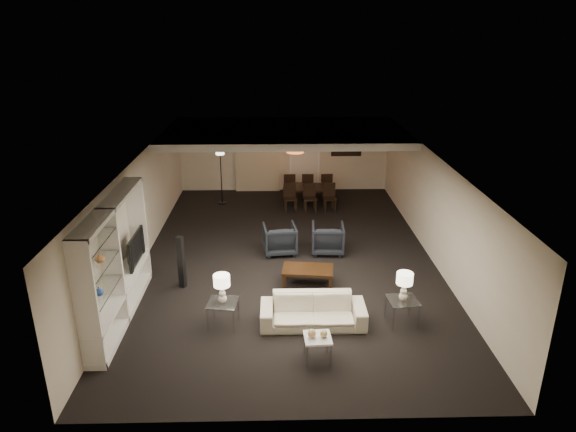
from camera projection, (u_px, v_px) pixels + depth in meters
The scene contains 35 objects.
floor at pixel (288, 258), 12.61m from camera, with size 11.00×11.00×0.00m, color black.
ceiling at pixel (288, 159), 11.72m from camera, with size 7.00×11.00×0.02m, color silver.
wall_back at pixel (284, 154), 17.31m from camera, with size 7.00×0.02×2.50m, color beige.
wall_front at pixel (298, 348), 7.02m from camera, with size 7.00×0.02×2.50m, color beige.
wall_left at pixel (140, 211), 12.08m from camera, with size 0.02×11.00×2.50m, color beige.
wall_right at pixel (434, 209), 12.24m from camera, with size 0.02×11.00×2.50m, color beige.
ceiling_soffit at pixel (285, 132), 15.03m from camera, with size 7.00×4.00×0.20m, color silver.
curtains at pixel (257, 157), 17.23m from camera, with size 1.50×0.12×2.40m, color beige.
door at pixel (305, 160), 17.37m from camera, with size 0.90×0.05×2.10m, color silver.
painting at pixel (346, 146), 17.21m from camera, with size 0.95×0.04×0.65m, color #142D38.
media_unit at pixel (116, 262), 9.68m from camera, with size 0.38×3.40×2.35m, color white, non-canonical shape.
pendant_light at pixel (295, 148), 15.21m from camera, with size 0.52×0.52×0.24m, color #D8591E.
sofa at pixel (313, 311), 9.73m from camera, with size 1.99×0.78×0.58m, color beige.
coffee_table at pixel (308, 276), 11.26m from camera, with size 1.09×0.64×0.39m, color black, non-canonical shape.
armchair_left at pixel (280, 239), 12.77m from camera, with size 0.79×0.81×0.74m, color black.
armchair_right at pixel (328, 238), 12.80m from camera, with size 0.79×0.81×0.74m, color black.
side_table_left at pixel (223, 314), 9.70m from camera, with size 0.55×0.55×0.51m, color white, non-canonical shape.
side_table_right at pixel (402, 312), 9.78m from camera, with size 0.55×0.55×0.51m, color silver, non-canonical shape.
table_lamp_left at pixel (222, 289), 9.51m from camera, with size 0.31×0.31×0.56m, color white, non-canonical shape.
table_lamp_right at pixel (404, 287), 9.59m from camera, with size 0.31×0.31×0.56m, color beige, non-canonical shape.
marble_table at pixel (317, 348), 8.72m from camera, with size 0.46×0.46×0.46m, color silver, non-canonical shape.
gold_gourd_a at pixel (312, 333), 8.61m from camera, with size 0.15×0.15×0.15m, color tan.
gold_gourd_b at pixel (324, 334), 8.62m from camera, with size 0.13×0.13×0.13m, color tan.
television at pixel (131, 248), 10.56m from camera, with size 0.14×1.08×0.62m, color black.
vase_blue at pixel (99, 291), 8.72m from camera, with size 0.16×0.16×0.16m, color #244A9F.
vase_amber at pixel (100, 258), 8.78m from camera, with size 0.17×0.17×0.17m, color #C48041.
floor_speaker at pixel (181, 262), 11.03m from camera, with size 0.13×0.13×1.18m, color black.
dining_table at pixel (309, 195), 16.25m from camera, with size 1.62×0.90×0.57m, color black.
chair_nl at pixel (290, 198), 15.58m from camera, with size 0.39×0.39×0.85m, color black, non-canonical shape.
chair_nm at pixel (310, 198), 15.59m from camera, with size 0.39×0.39×0.85m, color black, non-canonical shape.
chair_nr at pixel (330, 198), 15.60m from camera, with size 0.39×0.39×0.85m, color black, non-canonical shape.
chair_fl at pixel (289, 185), 16.79m from camera, with size 0.39×0.39×0.85m, color black, non-canonical shape.
chair_fm at pixel (308, 185), 16.80m from camera, with size 0.39×0.39×0.85m, color black, non-canonical shape.
chair_fr at pixel (326, 185), 16.82m from camera, with size 0.39×0.39×0.85m, color black, non-canonical shape.
floor_lamp at pixel (221, 175), 16.10m from camera, with size 0.27×0.27×1.84m, color black, non-canonical shape.
Camera 1 is at (-0.28, -11.42, 5.42)m, focal length 32.00 mm.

